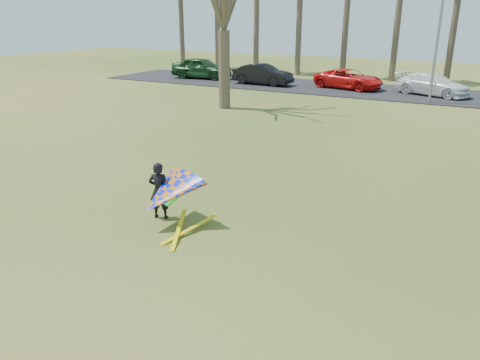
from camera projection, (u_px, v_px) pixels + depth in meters
The scene contains 8 objects.
ground at pixel (198, 253), 10.47m from camera, with size 100.00×100.00×0.00m, color #244F11.
parking_strip at pixel (403, 93), 31.19m from camera, with size 46.00×7.00×0.06m, color black.
streetlight at pixel (443, 25), 26.24m from camera, with size 2.28×0.18×8.00m.
car_0 at pixel (202, 68), 37.82m from camera, with size 1.98×4.91×1.67m, color #173B1A.
car_1 at pixel (263, 74), 34.59m from camera, with size 1.57×4.51×1.49m, color black.
car_2 at pixel (349, 79), 32.75m from camera, with size 2.22×4.81×1.34m, color red.
car_3 at pixel (433, 84), 30.04m from camera, with size 1.93×4.74×1.38m, color white.
kite_flyer at pixel (167, 193), 11.61m from camera, with size 2.13×2.39×2.02m.
Camera 1 is at (5.26, -7.75, 5.05)m, focal length 35.00 mm.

